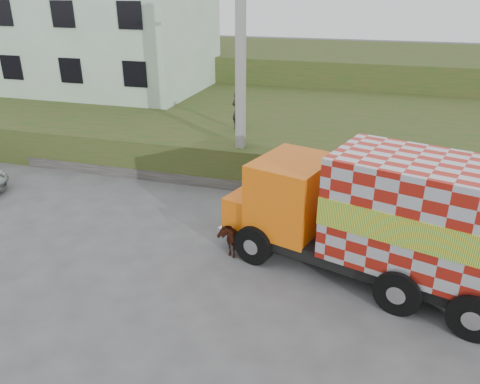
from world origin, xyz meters
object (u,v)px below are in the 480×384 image
(utility_pole, at_px, (241,76))
(pedestrian, at_px, (238,111))
(cargo_truck, at_px, (385,217))
(cow, at_px, (230,234))

(utility_pole, height_order, pedestrian, utility_pole)
(cargo_truck, xyz_separation_m, pedestrian, (-5.89, 7.00, 0.55))
(utility_pole, relative_size, cow, 6.35)
(pedestrian, bearing_deg, cargo_truck, 154.08)
(cargo_truck, relative_size, pedestrian, 5.07)
(utility_pole, height_order, cow, utility_pole)
(utility_pole, xyz_separation_m, cow, (1.08, -4.69, -3.54))
(cow, bearing_deg, cargo_truck, -15.13)
(cargo_truck, bearing_deg, utility_pole, 153.25)
(utility_pole, distance_m, cargo_truck, 7.45)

